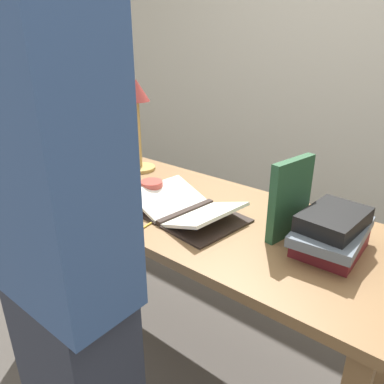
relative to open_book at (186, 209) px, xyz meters
The scene contains 10 objects.
ground_plane 0.75m from the open_book, 94.56° to the left, with size 12.00×12.00×0.00m, color #47423D.
wall_back 1.97m from the open_book, 90.16° to the left, with size 8.00×0.06×2.60m.
reading_desk 0.13m from the open_book, 94.56° to the left, with size 1.56×0.66×0.72m.
open_book is the anchor object (origin of this frame).
book_stack_tall 0.53m from the open_book, ahead, with size 0.21×0.31×0.14m.
book_standing_upright 0.40m from the open_book, 15.31° to the left, with size 0.06×0.19×0.27m.
reading_lamp 0.63m from the open_book, 154.10° to the left, with size 0.15×0.15×0.44m.
coffee_mug 0.20m from the open_book, behind, with size 0.09×0.12×0.08m.
pencil 0.19m from the open_book, 103.63° to the right, with size 0.02×0.15×0.01m.
person_reader 0.60m from the open_book, 78.86° to the right, with size 0.36×0.21×1.61m.
Camera 1 is at (0.83, -1.04, 1.36)m, focal length 35.00 mm.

